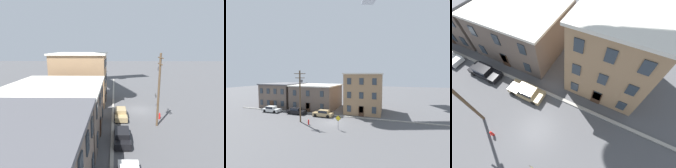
# 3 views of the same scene
# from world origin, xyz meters

# --- Properties ---
(ground_plane) EXTENTS (200.00, 200.00, 0.00)m
(ground_plane) POSITION_xyz_m (0.00, 0.00, 0.00)
(ground_plane) COLOR #4C4C4F
(kerb_strip) EXTENTS (56.00, 0.36, 0.16)m
(kerb_strip) POSITION_xyz_m (0.00, 4.50, 0.08)
(kerb_strip) COLOR #9E998E
(kerb_strip) RESTS_ON ground_plane
(apartment_corner) EXTENTS (9.52, 10.89, 6.58)m
(apartment_corner) POSITION_xyz_m (-19.60, 11.19, 3.31)
(apartment_corner) COLOR #66564C
(apartment_corner) RESTS_ON ground_plane
(apartment_midblock) EXTENTS (11.74, 10.88, 6.37)m
(apartment_midblock) POSITION_xyz_m (-8.71, 11.18, 3.20)
(apartment_midblock) COLOR #66564C
(apartment_midblock) RESTS_ON ground_plane
(apartment_far) EXTENTS (8.69, 9.94, 9.47)m
(apartment_far) POSITION_xyz_m (4.39, 10.71, 4.75)
(apartment_far) COLOR #9E7A56
(apartment_far) RESTS_ON ground_plane
(car_white) EXTENTS (4.40, 1.92, 1.43)m
(car_white) POSITION_xyz_m (-17.02, 3.05, 0.75)
(car_white) COLOR silver
(car_white) RESTS_ON ground_plane
(car_black) EXTENTS (4.40, 1.92, 1.43)m
(car_black) POSITION_xyz_m (-10.24, 3.37, 0.75)
(car_black) COLOR black
(car_black) RESTS_ON ground_plane
(car_tan) EXTENTS (4.40, 1.92, 1.43)m
(car_tan) POSITION_xyz_m (-3.41, 3.29, 0.75)
(car_tan) COLOR tan
(car_tan) RESTS_ON ground_plane
(caution_sign) EXTENTS (1.01, 0.08, 2.41)m
(caution_sign) POSITION_xyz_m (2.09, -3.20, 1.60)
(caution_sign) COLOR slate
(caution_sign) RESTS_ON ground_plane
(utility_pole) EXTENTS (2.40, 0.44, 9.86)m
(utility_pole) POSITION_xyz_m (-6.03, -1.57, 5.53)
(utility_pole) COLOR brown
(utility_pole) RESTS_ON ground_plane
(fire_hydrant) EXTENTS (0.24, 0.34, 0.96)m
(fire_hydrant) POSITION_xyz_m (-3.80, -2.50, 0.48)
(fire_hydrant) COLOR red
(fire_hydrant) RESTS_ON ground_plane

